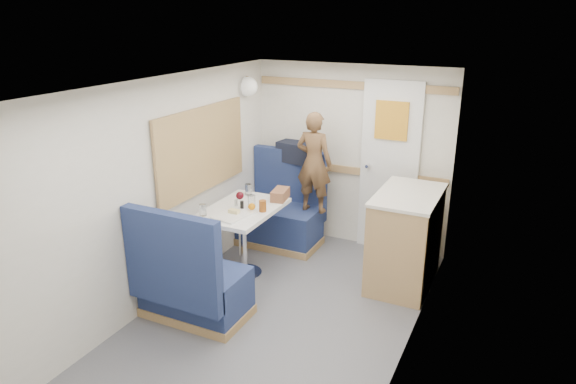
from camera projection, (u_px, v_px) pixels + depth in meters
The scene contains 28 objects.
floor at pixel (251, 346), 4.05m from camera, with size 4.50×4.50×0.00m, color #515156.
ceiling at pixel (244, 92), 3.39m from camera, with size 4.50×4.50×0.00m, color silver.
wall_back at pixel (350, 157), 5.64m from camera, with size 2.20×0.02×2.00m, color silver.
wall_left at pixel (131, 207), 4.17m from camera, with size 0.02×4.50×2.00m, color silver.
wall_right at pixel (397, 260), 3.27m from camera, with size 0.02×4.50×2.00m, color silver.
oak_trim_low at pixel (349, 170), 5.67m from camera, with size 2.15×0.02×0.08m, color olive.
oak_trim_high at pixel (352, 85), 5.36m from camera, with size 2.15×0.02×0.08m, color olive.
side_window at pixel (202, 150), 4.93m from camera, with size 0.04×1.30×0.72m, color #98A189.
rear_door at pixel (389, 165), 5.44m from camera, with size 0.62×0.12×1.86m.
dinette_table at pixel (242, 223), 4.98m from camera, with size 0.62×0.92×0.72m.
bench_far at pixel (282, 218), 5.81m from camera, with size 0.90×0.59×1.05m.
bench_near at pixel (191, 287), 4.34m from camera, with size 0.90×0.59×1.05m.
ledge at pixel (292, 163), 5.83m from camera, with size 0.90×0.14×0.04m, color olive.
dome_light at pixel (248, 87), 5.48m from camera, with size 0.20×0.20×0.20m, color white.
galley_counter at pixel (405, 238), 4.88m from camera, with size 0.57×0.92×0.92m.
person at pixel (314, 162), 5.44m from camera, with size 0.40×0.26×1.09m, color brown.
duffel_bag at pixel (298, 152), 5.76m from camera, with size 0.47×0.22×0.22m, color black.
tray at pixel (233, 215), 4.73m from camera, with size 0.27×0.35×0.02m, color white.
orange_fruit at pixel (252, 207), 4.82m from camera, with size 0.07×0.07×0.07m, color orange.
cheese_block at pixel (234, 211), 4.75m from camera, with size 0.10×0.06×0.03m, color #DAC87E.
wine_glass at pixel (240, 196), 4.88m from camera, with size 0.08×0.08×0.17m.
tumbler_left at pixel (203, 210), 4.73m from camera, with size 0.07×0.07×0.11m, color white.
tumbler_mid at pixel (248, 189), 5.28m from camera, with size 0.07×0.07×0.11m, color white.
tumbler_right at pixel (252, 201), 4.93m from camera, with size 0.08×0.08×0.12m, color white.
beer_glass at pixel (263, 206), 4.83m from camera, with size 0.07×0.07×0.11m, color brown.
pepper_grinder at pixel (242, 206), 4.86m from camera, with size 0.03×0.03×0.09m, color black.
salt_grinder at pixel (236, 203), 4.93m from camera, with size 0.03×0.03×0.08m, color silver.
bread_loaf at pixel (280, 194), 5.14m from camera, with size 0.13×0.25×0.10m, color olive.
Camera 1 is at (1.75, -2.96, 2.49)m, focal length 32.00 mm.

